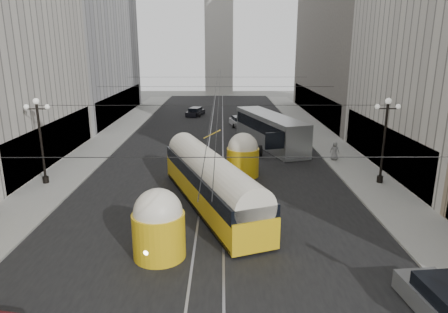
{
  "coord_description": "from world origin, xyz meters",
  "views": [
    {
      "loc": [
        0.7,
        -10.52,
        10.02
      ],
      "look_at": [
        0.8,
        12.1,
        3.81
      ],
      "focal_mm": 32.0,
      "sensor_mm": 36.0,
      "label": 1
    }
  ],
  "objects_px": {
    "streetcar": "(211,181)",
    "city_bus": "(270,129)",
    "pedestrian_sidewalk_right": "(335,151)",
    "sedan_grey": "(448,306)"
  },
  "relations": [
    {
      "from": "city_bus",
      "to": "pedestrian_sidewalk_right",
      "type": "distance_m",
      "value": 8.0
    },
    {
      "from": "pedestrian_sidewalk_right",
      "to": "city_bus",
      "type": "bearing_deg",
      "value": -32.22
    },
    {
      "from": "sedan_grey",
      "to": "pedestrian_sidewalk_right",
      "type": "height_order",
      "value": "pedestrian_sidewalk_right"
    },
    {
      "from": "streetcar",
      "to": "city_bus",
      "type": "height_order",
      "value": "streetcar"
    },
    {
      "from": "streetcar",
      "to": "pedestrian_sidewalk_right",
      "type": "bearing_deg",
      "value": 44.14
    },
    {
      "from": "city_bus",
      "to": "sedan_grey",
      "type": "distance_m",
      "value": 28.16
    },
    {
      "from": "city_bus",
      "to": "sedan_grey",
      "type": "height_order",
      "value": "city_bus"
    },
    {
      "from": "sedan_grey",
      "to": "city_bus",
      "type": "bearing_deg",
      "value": 97.15
    },
    {
      "from": "sedan_grey",
      "to": "pedestrian_sidewalk_right",
      "type": "bearing_deg",
      "value": 85.58
    },
    {
      "from": "streetcar",
      "to": "city_bus",
      "type": "xyz_separation_m",
      "value": [
        5.68,
        16.59,
        0.05
      ]
    }
  ]
}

